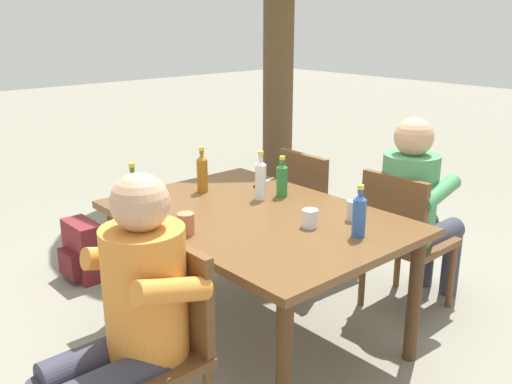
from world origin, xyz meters
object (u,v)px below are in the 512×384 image
object	(u,v)px
bottle_amber	(202,172)
cup_glass	(310,218)
chair_far_left	(315,207)
person_in_plaid_shirt	(128,311)
chair_far_right	(403,235)
bottle_clear	(261,179)
bottle_blue	(359,214)
cup_steel	(353,211)
backpack_by_near_side	(82,251)
bottle_green	(282,179)
table_knife	(263,183)
dining_table	(256,229)
cup_terracotta	(186,224)
person_in_white_shirt	(416,204)
chair_near_right	(156,340)
bottle_olive	(133,191)

from	to	relation	value
bottle_amber	cup_glass	xyz separation A→B (m)	(0.82, 0.04, -0.07)
chair_far_left	person_in_plaid_shirt	xyz separation A→B (m)	(0.70, -1.79, 0.17)
chair_far_right	bottle_clear	xyz separation A→B (m)	(-0.52, -0.65, 0.36)
chair_far_right	bottle_blue	world-z (taller)	bottle_blue
cup_steel	backpack_by_near_side	world-z (taller)	cup_steel
bottle_green	bottle_clear	xyz separation A→B (m)	(-0.04, -0.13, 0.02)
bottle_green	cup_glass	xyz separation A→B (m)	(0.45, -0.24, -0.06)
table_knife	chair_far_left	bearing A→B (deg)	84.77
backpack_by_near_side	chair_far_right	bearing A→B (deg)	35.92
bottle_clear	backpack_by_near_side	world-z (taller)	bottle_clear
dining_table	backpack_by_near_side	bearing A→B (deg)	-164.13
dining_table	cup_terracotta	distance (m)	0.46
chair_far_left	person_in_white_shirt	world-z (taller)	person_in_white_shirt
cup_glass	person_in_white_shirt	bearing A→B (deg)	88.05
bottle_blue	dining_table	bearing A→B (deg)	-164.44
bottle_amber	cup_terracotta	world-z (taller)	bottle_amber
bottle_clear	cup_glass	distance (m)	0.51
cup_terracotta	cup_glass	size ratio (longest dim) A/B	1.17
chair_near_right	bottle_blue	world-z (taller)	bottle_blue
chair_near_right	dining_table	bearing A→B (deg)	112.39
dining_table	chair_near_right	world-z (taller)	chair_near_right
bottle_clear	table_knife	size ratio (longest dim) A/B	1.18
bottle_green	table_knife	bearing A→B (deg)	161.29
bottle_olive	table_knife	bearing A→B (deg)	86.53
bottle_blue	cup_glass	size ratio (longest dim) A/B	2.82
chair_near_right	bottle_green	size ratio (longest dim) A/B	3.70
chair_near_right	bottle_green	xyz separation A→B (m)	(-0.48, 1.15, 0.34)
chair_far_right	person_in_plaid_shirt	bearing A→B (deg)	-90.05
cup_terracotta	chair_far_left	bearing A→B (deg)	105.05
bottle_olive	bottle_blue	distance (m)	1.16
cup_terracotta	backpack_by_near_side	xyz separation A→B (m)	(-1.33, 0.06, -0.59)
bottle_clear	cup_terracotta	world-z (taller)	bottle_clear
person_in_white_shirt	bottle_clear	bearing A→B (deg)	-124.25
bottle_blue	cup_terracotta	world-z (taller)	bottle_blue
person_in_white_shirt	cup_glass	xyz separation A→B (m)	(-0.03, -0.88, 0.12)
chair_far_left	cup_terracotta	size ratio (longest dim) A/B	8.36
bottle_green	bottle_blue	size ratio (longest dim) A/B	0.94
person_in_plaid_shirt	bottle_amber	xyz separation A→B (m)	(-0.85, 0.98, 0.19)
person_in_plaid_shirt	table_knife	bearing A→B (deg)	118.56
chair_far_left	bottle_blue	xyz separation A→B (m)	(0.90, -0.69, 0.35)
bottle_clear	cup_glass	size ratio (longest dim) A/B	3.10
cup_steel	person_in_plaid_shirt	bearing A→B (deg)	-92.23
dining_table	person_in_plaid_shirt	distance (m)	1.01
person_in_plaid_shirt	cup_steel	bearing A→B (deg)	87.77
chair_far_left	bottle_green	world-z (taller)	bottle_green
chair_near_right	bottle_blue	distance (m)	1.07
table_knife	bottle_blue	bearing A→B (deg)	-14.84
dining_table	bottle_olive	bearing A→B (deg)	-133.89
chair_far_right	dining_table	bearing A→B (deg)	-112.46
chair_far_right	cup_steel	distance (m)	0.61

